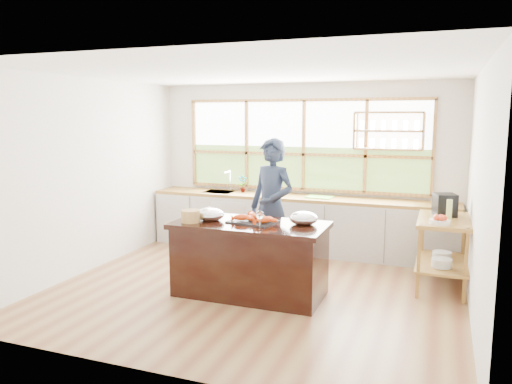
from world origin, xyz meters
The scene contains 18 objects.
ground_plane centered at (0.00, 0.00, 0.00)m, with size 5.00×5.00×0.00m, color olive.
room_shell centered at (0.02, 0.51, 1.75)m, with size 5.02×4.52×2.71m.
back_counter centered at (-0.02, 1.94, 0.45)m, with size 4.90×0.63×0.90m.
right_shelf_unit centered at (2.19, 0.89, 0.60)m, with size 0.62×1.10×0.90m.
island centered at (0.00, -0.20, 0.45)m, with size 1.85×0.90×0.90m.
cook centered at (-0.01, 0.66, 0.94)m, with size 0.69×0.45×1.88m, color #1E283D.
potted_plant centered at (-0.99, 2.00, 1.05)m, with size 0.16×0.10×0.29m, color slate.
cutting_board centered at (0.34, 1.94, 0.91)m, with size 0.40×0.30×0.01m, color #68C33A.
espresso_machine centered at (2.19, 1.08, 1.04)m, with size 0.25×0.27×0.29m, color black.
wine_bottle centered at (2.24, 0.71, 1.04)m, with size 0.07×0.07×0.27m, color #AEC464.
fruit_bowl centered at (2.14, 0.54, 0.94)m, with size 0.24×0.24×0.11m.
slate_board centered at (0.02, -0.16, 0.91)m, with size 0.55×0.40×0.02m, color black.
lobster_pile centered at (0.04, -0.16, 0.96)m, with size 0.52×0.44×0.08m.
mixing_bowl_left centered at (-0.50, -0.23, 0.97)m, with size 0.33×0.33×0.16m, color silver.
mixing_bowl_right centered at (0.62, -0.05, 0.97)m, with size 0.34×0.34×0.16m, color silver.
wine_glass centered at (0.24, -0.50, 1.06)m, with size 0.08×0.08×0.22m.
wicker_basket centered at (-0.69, -0.41, 0.97)m, with size 0.23×0.23×0.15m, color #AA8546.
parchment_roll centered at (-0.76, 0.07, 0.94)m, with size 0.08×0.08×0.30m, color white.
Camera 1 is at (2.14, -5.67, 2.18)m, focal length 35.00 mm.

